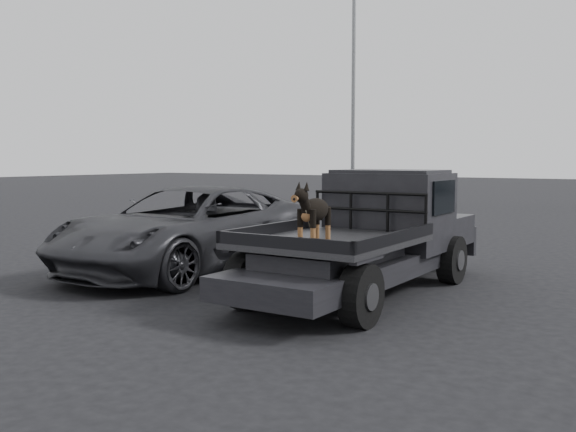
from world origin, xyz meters
The scene contains 7 objects.
ground centered at (0.00, 0.00, 0.00)m, with size 120.00×120.00×0.00m, color black.
flatbed_ute centered at (-0.49, 1.33, 0.46)m, with size 2.00×5.40×0.92m, color black, non-canonical shape.
ute_cab centered at (-0.49, 2.28, 1.36)m, with size 1.72×1.30×0.88m, color black, non-canonical shape.
headache_rack centered at (-0.49, 1.53, 1.20)m, with size 1.80×0.08×0.55m, color black, non-canonical shape.
dog centered at (-0.36, -0.27, 1.29)m, with size 0.32×0.60×0.74m, color black, non-canonical shape.
parked_suv centered at (-3.92, 1.43, 0.74)m, with size 2.46×5.34×1.49m, color #2C2D31.
floodlight_near centered at (-10.55, 20.50, 7.22)m, with size 1.08×0.28×13.25m.
Camera 1 is at (3.64, -7.00, 1.98)m, focal length 40.00 mm.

